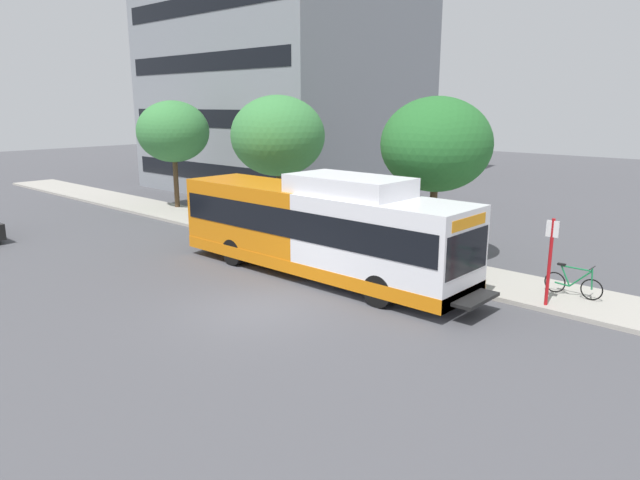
{
  "coord_description": "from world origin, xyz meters",
  "views": [
    {
      "loc": [
        -10.45,
        -12.02,
        5.91
      ],
      "look_at": [
        2.9,
        0.16,
        1.6
      ],
      "focal_mm": 31.99,
      "sensor_mm": 36.0,
      "label": 1
    }
  ],
  "objects_px": {
    "street_tree_near_stop": "(436,145)",
    "street_tree_mid_block": "(278,136)",
    "transit_bus": "(318,229)",
    "bicycle_parked": "(573,283)",
    "street_tree_far_block": "(173,132)",
    "bus_stop_sign_pole": "(550,255)"
  },
  "relations": [
    {
      "from": "bicycle_parked",
      "to": "street_tree_near_stop",
      "type": "height_order",
      "value": "street_tree_near_stop"
    },
    {
      "from": "street_tree_far_block",
      "to": "street_tree_mid_block",
      "type": "bearing_deg",
      "value": -89.18
    },
    {
      "from": "bicycle_parked",
      "to": "street_tree_near_stop",
      "type": "distance_m",
      "value": 6.95
    },
    {
      "from": "transit_bus",
      "to": "street_tree_far_block",
      "type": "xyz_separation_m",
      "value": [
        4.2,
        14.91,
        2.71
      ]
    },
    {
      "from": "transit_bus",
      "to": "street_tree_far_block",
      "type": "height_order",
      "value": "street_tree_far_block"
    },
    {
      "from": "street_tree_near_stop",
      "to": "street_tree_mid_block",
      "type": "relative_size",
      "value": 0.98
    },
    {
      "from": "transit_bus",
      "to": "bicycle_parked",
      "type": "bearing_deg",
      "value": -66.1
    },
    {
      "from": "bicycle_parked",
      "to": "street_tree_far_block",
      "type": "distance_m",
      "value": 22.84
    },
    {
      "from": "street_tree_mid_block",
      "to": "bicycle_parked",
      "type": "bearing_deg",
      "value": -93.9
    },
    {
      "from": "street_tree_far_block",
      "to": "bus_stop_sign_pole",
      "type": "bearing_deg",
      "value": -95.62
    },
    {
      "from": "transit_bus",
      "to": "bicycle_parked",
      "type": "xyz_separation_m",
      "value": [
        3.36,
        -7.58,
        -1.14
      ]
    },
    {
      "from": "street_tree_far_block",
      "to": "street_tree_near_stop",
      "type": "bearing_deg",
      "value": -89.38
    },
    {
      "from": "bus_stop_sign_pole",
      "to": "street_tree_near_stop",
      "type": "xyz_separation_m",
      "value": [
        2.37,
        5.37,
        2.81
      ]
    },
    {
      "from": "bicycle_parked",
      "to": "street_tree_far_block",
      "type": "height_order",
      "value": "street_tree_far_block"
    },
    {
      "from": "transit_bus",
      "to": "street_tree_far_block",
      "type": "distance_m",
      "value": 15.73
    },
    {
      "from": "bicycle_parked",
      "to": "transit_bus",
      "type": "bearing_deg",
      "value": 113.9
    },
    {
      "from": "transit_bus",
      "to": "street_tree_mid_block",
      "type": "xyz_separation_m",
      "value": [
        4.32,
        6.5,
        2.77
      ]
    },
    {
      "from": "bus_stop_sign_pole",
      "to": "street_tree_mid_block",
      "type": "xyz_separation_m",
      "value": [
        2.3,
        13.79,
        2.82
      ]
    },
    {
      "from": "street_tree_near_stop",
      "to": "bus_stop_sign_pole",
      "type": "bearing_deg",
      "value": -113.77
    },
    {
      "from": "bus_stop_sign_pole",
      "to": "bicycle_parked",
      "type": "height_order",
      "value": "bus_stop_sign_pole"
    },
    {
      "from": "bus_stop_sign_pole",
      "to": "transit_bus",
      "type": "bearing_deg",
      "value": 105.46
    },
    {
      "from": "transit_bus",
      "to": "street_tree_near_stop",
      "type": "bearing_deg",
      "value": -23.65
    }
  ]
}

